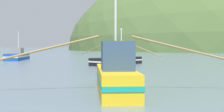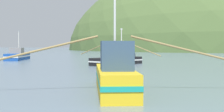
# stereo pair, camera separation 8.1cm
# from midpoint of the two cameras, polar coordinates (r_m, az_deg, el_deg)

# --- Properties ---
(fishing_boat_black) EXTENTS (12.07, 8.71, 4.80)m
(fishing_boat_black) POSITION_cam_midpoint_polar(r_m,az_deg,el_deg) (43.10, 0.73, -0.63)
(fishing_boat_black) COLOR black
(fishing_boat_black) RESTS_ON ground
(fishing_boat_yellow) EXTENTS (13.43, 8.94, 6.66)m
(fishing_boat_yellow) POSITION_cam_midpoint_polar(r_m,az_deg,el_deg) (17.91, 0.47, -3.49)
(fishing_boat_yellow) COLOR gold
(fishing_boat_yellow) RESTS_ON ground
(fishing_boat_blue) EXTENTS (4.80, 9.60, 5.18)m
(fishing_boat_blue) POSITION_cam_midpoint_polar(r_m,az_deg,el_deg) (58.89, -16.19, 0.05)
(fishing_boat_blue) COLOR #19479E
(fishing_boat_blue) RESTS_ON ground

